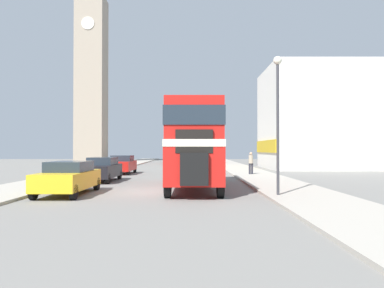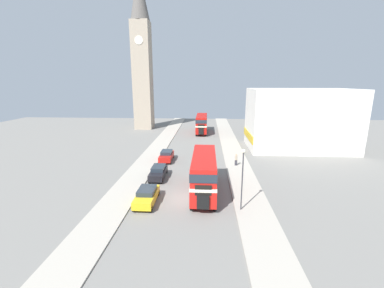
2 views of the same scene
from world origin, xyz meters
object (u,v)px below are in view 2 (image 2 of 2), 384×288
car_parked_near (147,196)px  church_tower (142,51)px  car_parked_mid (158,172)px  street_lamp (243,171)px  double_decker_bus (204,171)px  pedestrian_walking (236,159)px  bus_distant (202,122)px  car_parked_far (166,156)px

car_parked_near → church_tower: 47.20m
car_parked_mid → street_lamp: (9.32, -7.92, 3.17)m
double_decker_bus → car_parked_mid: 7.25m
pedestrian_walking → bus_distant: bearing=102.5°
bus_distant → pedestrian_walking: bearing=-77.5°
car_parked_mid → car_parked_far: same height
car_parked_far → church_tower: 35.02m
car_parked_mid → church_tower: size_ratio=0.12×
car_parked_far → pedestrian_walking: size_ratio=2.58×
bus_distant → car_parked_near: 37.34m
car_parked_mid → pedestrian_walking: 11.53m
car_parked_mid → car_parked_far: bearing=90.9°
bus_distant → car_parked_far: bus_distant is taller
pedestrian_walking → church_tower: church_tower is taller
bus_distant → street_lamp: size_ratio=1.79×
car_parked_far → car_parked_near: bearing=-89.0°
double_decker_bus → car_parked_near: bearing=-153.6°
car_parked_mid → bus_distant: bearing=81.1°
street_lamp → car_parked_far: bearing=121.7°
car_parked_far → church_tower: (-10.14, 28.01, 18.41)m
car_parked_mid → street_lamp: size_ratio=0.76×
church_tower → bus_distant: bearing=-19.0°
double_decker_bus → bus_distant: bearing=91.7°
car_parked_far → bus_distant: bearing=78.0°
pedestrian_walking → street_lamp: bearing=-94.1°
double_decker_bus → church_tower: 45.68m
bus_distant → church_tower: size_ratio=0.28×
car_parked_near → car_parked_mid: car_parked_mid is taller
street_lamp → car_parked_mid: bearing=139.6°
car_parked_far → pedestrian_walking: bearing=-11.3°
double_decker_bus → car_parked_far: bearing=117.4°
car_parked_near → pedestrian_walking: 15.79m
pedestrian_walking → church_tower: 40.67m
car_parked_mid → street_lamp: bearing=-40.4°
bus_distant → car_parked_near: size_ratio=2.32×
double_decker_bus → pedestrian_walking: size_ratio=5.86×
church_tower → car_parked_near: bearing=-76.2°
double_decker_bus → car_parked_mid: bearing=145.1°
double_decker_bus → church_tower: size_ratio=0.26×
car_parked_near → car_parked_far: (-0.24, 14.19, 0.02)m
car_parked_mid → car_parked_far: size_ratio=1.02×
double_decker_bus → car_parked_far: double_decker_bus is taller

